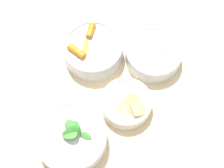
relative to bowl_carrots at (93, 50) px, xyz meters
The scene contains 6 objects.
ground_plane 0.82m from the bowl_carrots, 44.84° to the right, with size 10.00×10.00×0.00m, color gray.
dining_table 0.22m from the bowl_carrots, 44.84° to the right, with size 1.26×1.06×0.77m.
bowl_carrots is the anchor object (origin of this frame).
bowl_greens 0.26m from the bowl_carrots, 103.35° to the right, with size 0.18×0.18×0.08m.
bowl_beans_hotdog 0.17m from the bowl_carrots, ahead, with size 0.16×0.16×0.05m.
bowl_cookies 0.18m from the bowl_carrots, 62.90° to the right, with size 0.14×0.14×0.05m.
Camera 1 is at (-0.10, -0.33, 1.56)m, focal length 50.00 mm.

